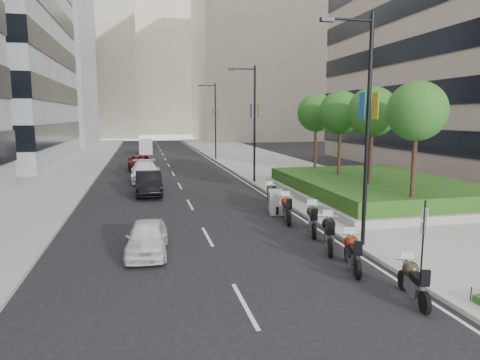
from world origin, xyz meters
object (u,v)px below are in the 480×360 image
object	(u,v)px
lamp_post_2	(214,117)
motorcycle_2	(329,233)
motorcycle_3	(313,219)
car_b	(149,183)
motorcycle_4	(287,209)
lamp_post_1	(253,118)
parking_sign	(424,232)
lamp_post_0	(364,120)
car_c	(145,172)
delivery_van	(146,147)
car_d	(141,163)
motorcycle_6	(271,194)
car_a	(147,237)
motorcycle_0	(413,281)
motorcycle_5	(276,202)
motorcycle_1	(352,252)

from	to	relation	value
lamp_post_2	motorcycle_2	xyz separation A→B (m)	(-1.23, -34.83, -4.41)
motorcycle_3	car_b	world-z (taller)	car_b
motorcycle_2	motorcycle_4	distance (m)	4.66
motorcycle_4	car_b	size ratio (longest dim) A/B	0.51
lamp_post_1	motorcycle_4	xyz separation A→B (m)	(-1.37, -12.16, -4.42)
parking_sign	motorcycle_2	world-z (taller)	parking_sign
lamp_post_0	car_c	xyz separation A→B (m)	(-8.15, 19.90, -4.27)
car_c	delivery_van	world-z (taller)	delivery_van
lamp_post_0	car_d	world-z (taller)	lamp_post_0
lamp_post_0	car_b	size ratio (longest dim) A/B	1.89
lamp_post_2	delivery_van	distance (m)	14.23
motorcycle_6	car_a	xyz separation A→B (m)	(-7.34, -7.85, 0.04)
car_a	parking_sign	bearing A→B (deg)	-21.08
motorcycle_2	lamp_post_1	bearing A→B (deg)	16.10
motorcycle_6	delivery_van	xyz separation A→B (m)	(-6.98, 37.06, 0.30)
parking_sign	motorcycle_0	bearing A→B (deg)	-131.24
lamp_post_0	motorcycle_5	size ratio (longest dim) A/B	4.49
lamp_post_1	motorcycle_2	size ratio (longest dim) A/B	3.81
motorcycle_5	motorcycle_6	bearing A→B (deg)	2.93
car_a	motorcycle_6	bearing A→B (deg)	51.15
lamp_post_1	car_b	bearing A→B (deg)	-157.99
motorcycle_4	car_a	size ratio (longest dim) A/B	0.64
parking_sign	motorcycle_2	distance (m)	3.78
motorcycle_4	delivery_van	size ratio (longest dim) A/B	0.52
lamp_post_0	car_b	distance (m)	16.48
lamp_post_0	motorcycle_5	distance (m)	8.36
lamp_post_0	motorcycle_4	bearing A→B (deg)	105.85
motorcycle_0	delivery_van	size ratio (longest dim) A/B	0.47
motorcycle_6	car_c	bearing A→B (deg)	39.38
motorcycle_1	delivery_van	xyz separation A→B (m)	(-6.46, 48.22, 0.29)
motorcycle_6	car_d	xyz separation A→B (m)	(-7.60, 18.61, 0.12)
lamp_post_0	car_d	xyz separation A→B (m)	(-8.49, 27.65, -4.35)
lamp_post_2	motorcycle_6	distance (m)	26.35
motorcycle_6	lamp_post_0	bearing A→B (deg)	-168.83
parking_sign	delivery_van	size ratio (longest dim) A/B	0.54
parking_sign	motorcycle_3	world-z (taller)	parking_sign
motorcycle_1	motorcycle_3	size ratio (longest dim) A/B	0.96
motorcycle_3	motorcycle_2	bearing A→B (deg)	-168.66
motorcycle_0	car_c	bearing A→B (deg)	29.80
car_a	delivery_van	xyz separation A→B (m)	(0.36, 44.91, 0.27)
motorcycle_3	delivery_van	xyz separation A→B (m)	(-6.92, 43.60, 0.26)
motorcycle_1	car_b	xyz separation A→B (m)	(-6.56, 15.89, 0.17)
lamp_post_1	parking_sign	bearing A→B (deg)	-88.12
lamp_post_2	motorcycle_5	xyz separation A→B (m)	(-1.27, -28.07, -4.50)
car_d	motorcycle_0	bearing A→B (deg)	-80.94
lamp_post_0	car_c	distance (m)	21.92
motorcycle_4	car_d	world-z (taller)	car_d
motorcycle_0	car_b	xyz separation A→B (m)	(-7.06, 18.55, 0.20)
lamp_post_1	motorcycle_2	distance (m)	17.44
parking_sign	motorcycle_2	bearing A→B (deg)	120.70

